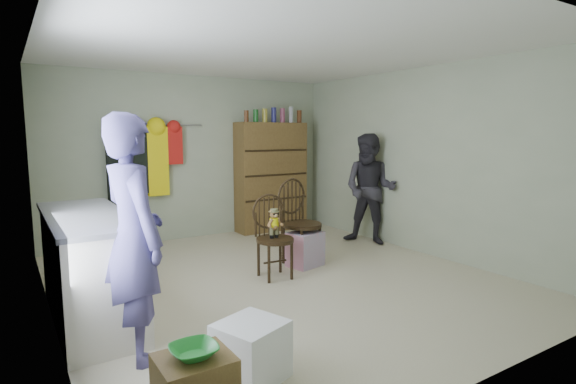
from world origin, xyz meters
TOP-DOWN VIEW (x-y plane):
  - ground_plane at (0.00, 0.00)m, footprint 5.00×5.00m
  - room_walls at (0.00, 0.53)m, footprint 5.00×5.00m
  - counter at (-1.95, 0.00)m, footprint 0.64×1.86m
  - bowl at (-1.79, -2.13)m, footprint 0.24×0.24m
  - plastic_tub at (-1.22, -1.65)m, footprint 0.52×0.51m
  - chair_front at (0.00, 0.13)m, footprint 0.46×0.46m
  - chair_far at (0.55, 0.43)m, footprint 0.55×0.55m
  - striped_bag at (0.54, 0.27)m, footprint 0.46×0.40m
  - person_left at (-1.77, -0.92)m, footprint 0.52×0.70m
  - person_right at (2.00, 0.71)m, footprint 0.94×0.99m
  - dresser at (1.25, 2.30)m, footprint 1.20×0.39m
  - coat_rack at (-0.83, 2.38)m, footprint 1.42×0.12m

SIDE VIEW (x-z plane):
  - ground_plane at x=0.00m, z-range 0.00..0.00m
  - plastic_tub at x=-1.22m, z-range 0.00..0.39m
  - striped_bag at x=0.54m, z-range 0.00..0.42m
  - counter at x=-1.95m, z-range 0.00..0.94m
  - chair_front at x=0.00m, z-range 0.06..1.00m
  - bowl at x=-1.79m, z-range 0.52..0.58m
  - chair_far at x=0.55m, z-range 0.04..1.11m
  - person_right at x=2.00m, z-range 0.00..1.62m
  - person_left at x=-1.77m, z-range 0.00..1.77m
  - dresser at x=1.25m, z-range -0.12..1.94m
  - coat_rack at x=-0.83m, z-range 0.70..1.80m
  - room_walls at x=0.00m, z-range -0.92..4.08m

